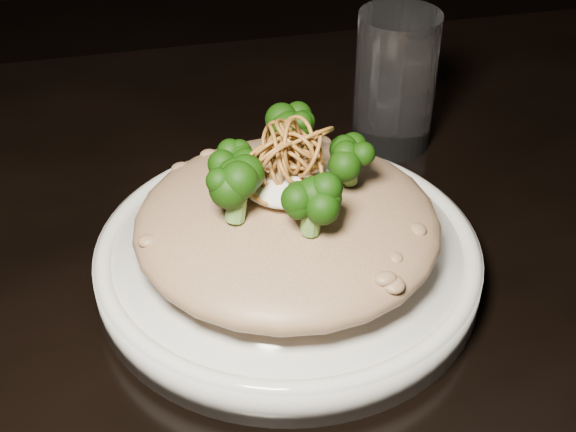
% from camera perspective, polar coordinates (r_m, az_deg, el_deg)
% --- Properties ---
extents(table, '(1.10, 0.80, 0.75)m').
position_cam_1_polar(table, '(0.65, 3.12, -9.46)').
color(table, black).
rests_on(table, ground).
extents(plate, '(0.27, 0.27, 0.03)m').
position_cam_1_polar(plate, '(0.58, 0.00, -3.24)').
color(plate, silver).
rests_on(plate, table).
extents(risotto, '(0.21, 0.21, 0.05)m').
position_cam_1_polar(risotto, '(0.55, -0.06, -0.52)').
color(risotto, brown).
rests_on(risotto, plate).
extents(broccoli, '(0.11, 0.11, 0.04)m').
position_cam_1_polar(broccoli, '(0.53, 0.14, 3.64)').
color(broccoli, black).
rests_on(broccoli, risotto).
extents(cheese, '(0.06, 0.06, 0.02)m').
position_cam_1_polar(cheese, '(0.54, -0.10, 2.56)').
color(cheese, white).
rests_on(cheese, risotto).
extents(shallots, '(0.06, 0.06, 0.04)m').
position_cam_1_polar(shallots, '(0.52, 0.03, 5.01)').
color(shallots, brown).
rests_on(shallots, cheese).
extents(drinking_glass, '(0.09, 0.09, 0.12)m').
position_cam_1_polar(drinking_glass, '(0.71, 7.62, 9.47)').
color(drinking_glass, silver).
rests_on(drinking_glass, table).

